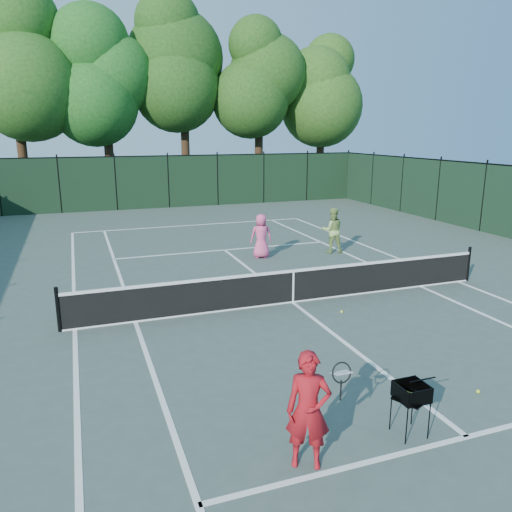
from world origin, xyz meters
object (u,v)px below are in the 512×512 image
object	(u,v)px
loose_ball_near_cart	(478,391)
loose_ball_midcourt	(342,312)
coach	(309,410)
ball_hopper	(412,392)
player_green	(332,230)
player_pink	(261,236)

from	to	relation	value
loose_ball_near_cart	loose_ball_midcourt	distance (m)	4.30
coach	loose_ball_midcourt	size ratio (longest dim) A/B	24.35
ball_hopper	loose_ball_midcourt	xyz separation A→B (m)	(1.62, 4.89, -0.66)
player_green	loose_ball_midcourt	world-z (taller)	player_green
ball_hopper	loose_ball_near_cart	bearing A→B (deg)	-7.46
player_green	loose_ball_near_cart	world-z (taller)	player_green
ball_hopper	loose_ball_near_cart	world-z (taller)	ball_hopper
loose_ball_near_cart	coach	bearing A→B (deg)	-168.99
coach	loose_ball_near_cart	xyz separation A→B (m)	(3.63, 0.71, -0.80)
ball_hopper	loose_ball_midcourt	world-z (taller)	ball_hopper
loose_ball_midcourt	player_pink	bearing A→B (deg)	89.29
player_pink	loose_ball_near_cart	bearing A→B (deg)	103.16
coach	player_pink	xyz separation A→B (m)	(3.44, 10.98, -0.04)
player_pink	loose_ball_midcourt	world-z (taller)	player_pink
ball_hopper	loose_ball_near_cart	size ratio (longest dim) A/B	12.20
loose_ball_near_cart	ball_hopper	bearing A→B (deg)	-162.68
loose_ball_near_cart	player_green	bearing A→B (deg)	75.73
coach	player_green	xyz separation A→B (m)	(6.21, 10.82, 0.01)
coach	player_green	size ratio (longest dim) A/B	0.98
loose_ball_near_cart	loose_ball_midcourt	world-z (taller)	same
coach	loose_ball_midcourt	world-z (taller)	coach
coach	ball_hopper	bearing A→B (deg)	28.81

